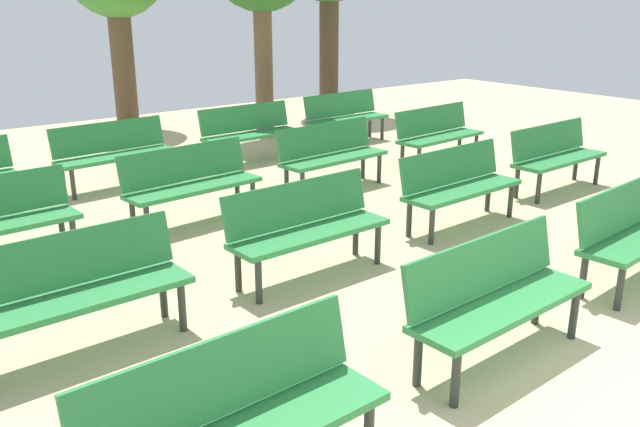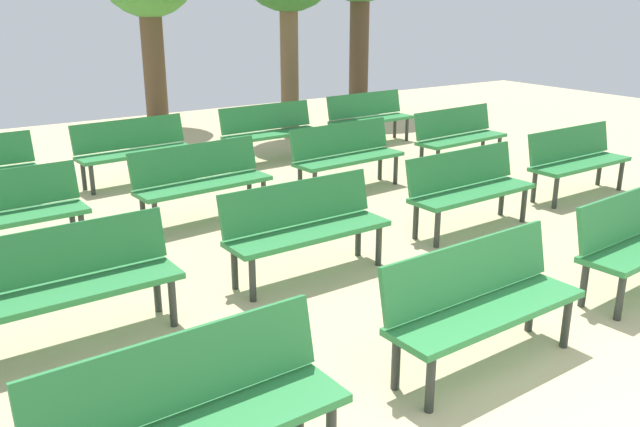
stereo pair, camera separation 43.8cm
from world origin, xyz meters
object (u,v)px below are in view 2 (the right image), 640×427
at_px(bench_r0_c2, 481,298).
at_px(bench_r3_c3, 270,129).
at_px(bench_r1_c3, 468,185).
at_px(bench_r2_c2, 201,178).
at_px(bench_r3_c4, 369,115).
at_px(bench_r2_c3, 346,152).
at_px(bench_r0_c1, 193,411).
at_px(bench_r1_c2, 305,223).
at_px(bench_r1_c1, 69,278).
at_px(bench_r1_c4, 576,157).
at_px(bench_r3_c2, 134,147).
at_px(bench_r2_c4, 459,134).

height_order(bench_r0_c2, bench_r3_c3, same).
bearing_deg(bench_r1_c3, bench_r2_c2, 138.04).
height_order(bench_r1_c3, bench_r3_c4, same).
distance_m(bench_r0_c2, bench_r3_c3, 6.45).
distance_m(bench_r2_c3, bench_r3_c4, 2.96).
xyz_separation_m(bench_r0_c2, bench_r1_c3, (2.04, 2.13, 0.00)).
bearing_deg(bench_r3_c4, bench_r0_c1, -136.06).
bearing_deg(bench_r2_c2, bench_r2_c3, -1.36).
height_order(bench_r1_c2, bench_r3_c3, same).
relative_size(bench_r1_c2, bench_r1_c3, 1.00).
distance_m(bench_r0_c1, bench_r2_c2, 4.61).
relative_size(bench_r1_c1, bench_r1_c4, 1.00).
bearing_deg(bench_r1_c3, bench_r1_c2, -179.81).
bearing_deg(bench_r1_c1, bench_r2_c3, 26.87).
bearing_deg(bench_r1_c2, bench_r3_c2, 91.75).
bearing_deg(bench_r3_c3, bench_r3_c4, 2.28).
height_order(bench_r2_c4, bench_r3_c4, same).
relative_size(bench_r1_c1, bench_r3_c2, 0.99).
bearing_deg(bench_r1_c3, bench_r0_c1, -154.31).
bearing_deg(bench_r1_c1, bench_r1_c3, 0.95).
bearing_deg(bench_r2_c4, bench_r1_c3, -136.92).
xyz_separation_m(bench_r2_c2, bench_r3_c2, (-0.11, 2.02, 0.00)).
xyz_separation_m(bench_r0_c1, bench_r3_c3, (4.02, 6.32, 0.00)).
bearing_deg(bench_r0_c1, bench_r1_c2, 44.61).
bearing_deg(bench_r2_c4, bench_r3_c4, 89.28).
bearing_deg(bench_r2_c2, bench_r2_c4, -1.89).
bearing_deg(bench_r3_c2, bench_r3_c4, -0.90).
relative_size(bench_r1_c4, bench_r3_c2, 0.99).
xyz_separation_m(bench_r0_c1, bench_r2_c3, (4.06, 4.33, 0.00)).
bearing_deg(bench_r0_c1, bench_r2_c4, 33.25).
bearing_deg(bench_r1_c3, bench_r0_c2, -136.17).
relative_size(bench_r0_c2, bench_r1_c3, 1.00).
bearing_deg(bench_r2_c4, bench_r3_c3, 134.74).
relative_size(bench_r0_c2, bench_r1_c4, 1.00).
relative_size(bench_r1_c3, bench_r2_c2, 0.99).
distance_m(bench_r0_c1, bench_r1_c3, 4.81).
bearing_deg(bench_r1_c1, bench_r3_c4, 33.83).
height_order(bench_r1_c3, bench_r2_c4, same).
height_order(bench_r1_c4, bench_r2_c4, same).
bearing_deg(bench_r2_c3, bench_r1_c4, -42.72).
height_order(bench_r1_c3, bench_r1_c4, same).
height_order(bench_r1_c1, bench_r3_c4, same).
xyz_separation_m(bench_r1_c1, bench_r2_c4, (6.32, 2.34, 0.00)).
xyz_separation_m(bench_r1_c1, bench_r3_c2, (1.90, 4.14, 0.00)).
relative_size(bench_r0_c2, bench_r2_c2, 0.99).
height_order(bench_r3_c3, bench_r3_c4, same).
xyz_separation_m(bench_r1_c4, bench_r2_c3, (-2.33, 1.87, 0.00)).
bearing_deg(bench_r1_c3, bench_r2_c4, 45.02).
xyz_separation_m(bench_r3_c3, bench_r3_c4, (2.07, 0.15, 0.00)).
relative_size(bench_r0_c1, bench_r2_c2, 0.99).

